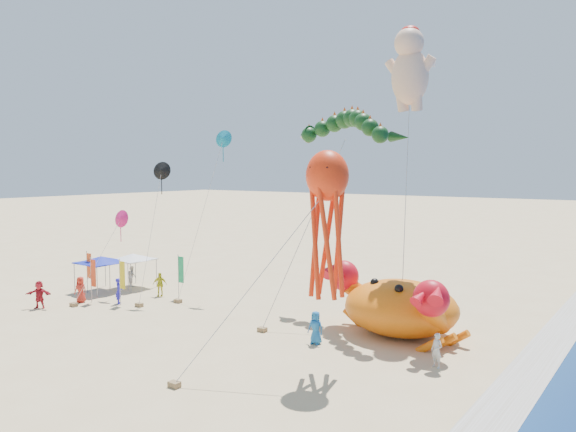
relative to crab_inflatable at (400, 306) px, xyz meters
The scene contains 11 objects.
ground 6.02m from the crab_inflatable, 145.13° to the right, with size 320.00×320.00×0.00m, color #D1B784.
foam_strip 8.16m from the crab_inflatable, 24.43° to the right, with size 320.00×320.00×0.00m, color silver.
crab_inflatable is the anchor object (origin of this frame).
dragon_kite 11.28m from the crab_inflatable, 156.67° to the left, with size 9.73×8.74×12.72m.
cherub_kite 14.22m from the crab_inflatable, 108.41° to the left, with size 2.82×5.07×17.84m.
octopus_kite 8.91m from the crab_inflatable, 95.08° to the right, with size 5.39×6.75×10.18m.
canopy_blue 23.48m from the crab_inflatable, behind, with size 3.32×3.32×2.71m.
canopy_white 22.45m from the crab_inflatable, behind, with size 3.04×3.04×2.71m.
feather_flags 20.09m from the crab_inflatable, behind, with size 7.34×4.53×3.20m.
beachgoers 17.72m from the crab_inflatable, 165.07° to the right, with size 27.28×9.37×1.86m.
small_kites 18.89m from the crab_inflatable, behind, with size 7.14×8.26×12.22m.
Camera 1 is at (17.44, -25.42, 9.32)m, focal length 35.00 mm.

